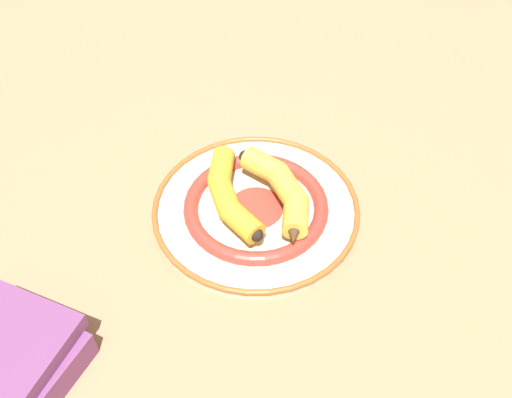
# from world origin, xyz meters

# --- Properties ---
(ground_plane) EXTENTS (2.80, 2.80, 0.00)m
(ground_plane) POSITION_xyz_m (0.00, 0.00, 0.00)
(ground_plane) COLOR #A87A56
(decorative_bowl) EXTENTS (0.30, 0.30, 0.03)m
(decorative_bowl) POSITION_xyz_m (-0.01, 0.02, 0.01)
(decorative_bowl) COLOR beige
(decorative_bowl) RESTS_ON ground_plane
(banana_a) EXTENTS (0.15, 0.14, 0.03)m
(banana_a) POSITION_xyz_m (0.00, -0.02, 0.05)
(banana_a) COLOR gold
(banana_a) RESTS_ON decorative_bowl
(banana_b) EXTENTS (0.14, 0.16, 0.04)m
(banana_b) POSITION_xyz_m (-0.03, 0.05, 0.05)
(banana_b) COLOR gold
(banana_b) RESTS_ON decorative_bowl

